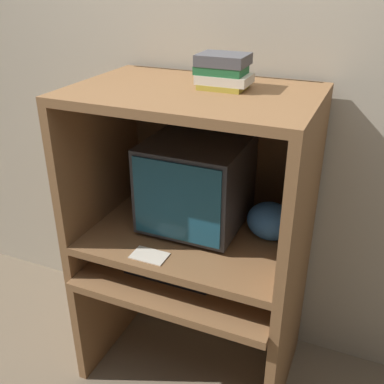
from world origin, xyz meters
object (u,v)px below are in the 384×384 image
Objects in this scene: crt_monitor at (196,182)px; snack_bag at (271,221)px; keyboard at (172,271)px; mouse at (228,288)px; book_stack at (223,71)px.

crt_monitor reaches higher than snack_bag.
keyboard is at bearing -100.08° from crt_monitor.
keyboard is 0.27m from mouse.
book_stack is (0.15, 0.18, 0.85)m from keyboard.
snack_bag is at bearing 28.58° from keyboard.
snack_bag is at bearing 1.13° from crt_monitor.
mouse is 0.88m from book_stack.
keyboard is 1.90× the size of snack_bag.
book_stack is at bearing -9.43° from crt_monitor.
snack_bag reaches higher than mouse.
crt_monitor is at bearing -178.87° from snack_bag.
snack_bag is 0.66m from book_stack.
snack_bag is at bearing 63.59° from mouse.
snack_bag reaches higher than keyboard.
keyboard is 6.64× the size of mouse.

